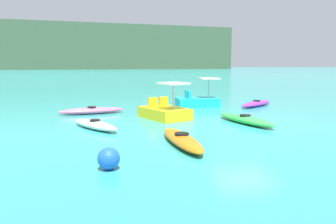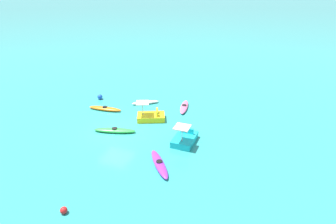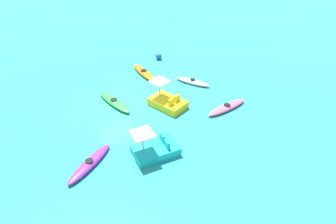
% 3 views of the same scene
% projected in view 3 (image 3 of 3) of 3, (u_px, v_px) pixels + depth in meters
% --- Properties ---
extents(ground_plane, '(600.00, 600.00, 0.00)m').
position_uv_depth(ground_plane, '(114.00, 104.00, 21.11)').
color(ground_plane, teal).
extents(kayak_purple, '(3.06, 2.57, 0.37)m').
position_uv_depth(kayak_purple, '(90.00, 163.00, 16.13)').
color(kayak_purple, purple).
rests_on(kayak_purple, ground_plane).
extents(kayak_pink, '(3.27, 1.22, 0.37)m').
position_uv_depth(kayak_pink, '(227.00, 107.00, 20.45)').
color(kayak_pink, pink).
rests_on(kayak_pink, ground_plane).
extents(kayak_green, '(1.59, 3.50, 0.37)m').
position_uv_depth(kayak_green, '(114.00, 102.00, 20.99)').
color(kayak_green, green).
rests_on(kayak_green, ground_plane).
extents(kayak_orange, '(0.97, 3.36, 0.37)m').
position_uv_depth(kayak_orange, '(144.00, 72.00, 24.51)').
color(kayak_orange, orange).
rests_on(kayak_orange, ground_plane).
extents(kayak_white, '(2.05, 2.60, 0.37)m').
position_uv_depth(kayak_white, '(193.00, 82.00, 23.29)').
color(kayak_white, white).
rests_on(kayak_white, ground_plane).
extents(pedal_boat_yellow, '(2.33, 2.80, 1.68)m').
position_uv_depth(pedal_boat_yellow, '(167.00, 102.00, 20.66)').
color(pedal_boat_yellow, yellow).
rests_on(pedal_boat_yellow, ground_plane).
extents(pedal_boat_cyan, '(2.46, 1.52, 1.68)m').
position_uv_depth(pedal_boat_cyan, '(155.00, 149.00, 16.77)').
color(pedal_boat_cyan, '#19B7C6').
rests_on(pedal_boat_cyan, ground_plane).
extents(buoy_blue, '(0.53, 0.53, 0.53)m').
position_uv_depth(buoy_blue, '(159.00, 56.00, 26.74)').
color(buoy_blue, blue).
rests_on(buoy_blue, ground_plane).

